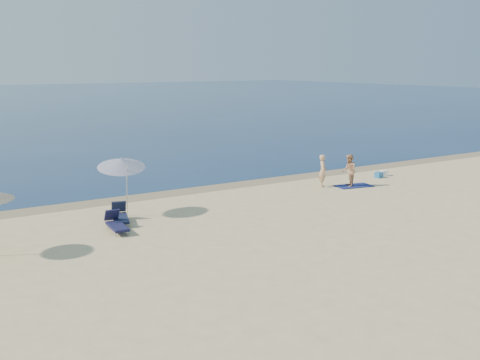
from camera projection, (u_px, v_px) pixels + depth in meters
name	position (u px, v px, depth m)	size (l,w,h in m)	color
wet_sand_strip	(249.00, 183.00, 31.00)	(240.00, 1.60, 0.00)	#847254
person_left	(323.00, 171.00, 29.91)	(0.59, 0.39, 1.63)	tan
person_right	(349.00, 170.00, 29.98)	(0.79, 0.62, 1.63)	tan
beach_towel	(354.00, 186.00, 30.20)	(1.86, 1.03, 0.03)	#0F184F
white_bag	(384.00, 173.00, 32.98)	(0.35, 0.30, 0.30)	white
blue_cooler	(379.00, 175.00, 32.46)	(0.42, 0.30, 0.30)	#2068B0
umbrella_near	(121.00, 163.00, 24.06)	(2.46, 2.47, 2.55)	silver
lounger_left	(120.00, 216.00, 23.17)	(1.05, 1.80, 0.76)	#131A36
lounger_right	(116.00, 224.00, 22.04)	(0.70, 1.68, 0.72)	#141639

